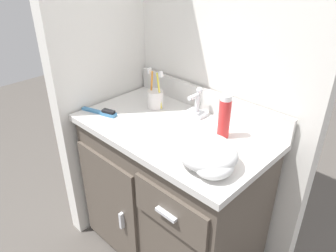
% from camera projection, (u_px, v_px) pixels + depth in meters
% --- Properties ---
extents(ground_plane, '(6.00, 6.00, 0.00)m').
position_uv_depth(ground_plane, '(171.00, 247.00, 1.80)').
color(ground_plane, '#4C4742').
extents(wall_back, '(1.05, 0.08, 2.20)m').
position_uv_depth(wall_back, '(219.00, 36.00, 1.45)').
color(wall_back, silver).
rests_on(wall_back, ground_plane).
extents(wall_left, '(0.08, 0.58, 2.20)m').
position_uv_depth(wall_left, '(98.00, 30.00, 1.56)').
color(wall_left, silver).
rests_on(wall_left, ground_plane).
extents(vanity, '(0.87, 0.51, 0.75)m').
position_uv_depth(vanity, '(171.00, 191.00, 1.61)').
color(vanity, brown).
rests_on(vanity, ground_plane).
extents(backsplash, '(0.87, 0.02, 0.11)m').
position_uv_depth(backsplash, '(207.00, 100.00, 1.56)').
color(backsplash, silver).
rests_on(backsplash, vanity).
extents(sink_faucet, '(0.09, 0.09, 0.14)m').
position_uv_depth(sink_faucet, '(197.00, 106.00, 1.51)').
color(sink_faucet, silver).
rests_on(sink_faucet, vanity).
extents(toothbrush_cup, '(0.09, 0.08, 0.20)m').
position_uv_depth(toothbrush_cup, '(155.00, 98.00, 1.59)').
color(toothbrush_cup, silver).
rests_on(toothbrush_cup, vanity).
extents(shaving_cream_can, '(0.05, 0.05, 0.19)m').
position_uv_depth(shaving_cream_can, '(224.00, 117.00, 1.32)').
color(shaving_cream_can, red).
rests_on(shaving_cream_can, vanity).
extents(hairbrush, '(0.19, 0.08, 0.03)m').
position_uv_depth(hairbrush, '(103.00, 112.00, 1.54)').
color(hairbrush, teal).
rests_on(hairbrush, vanity).
extents(hand_towel, '(0.24, 0.21, 0.11)m').
position_uv_depth(hand_towel, '(208.00, 155.00, 1.16)').
color(hand_towel, white).
rests_on(hand_towel, vanity).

